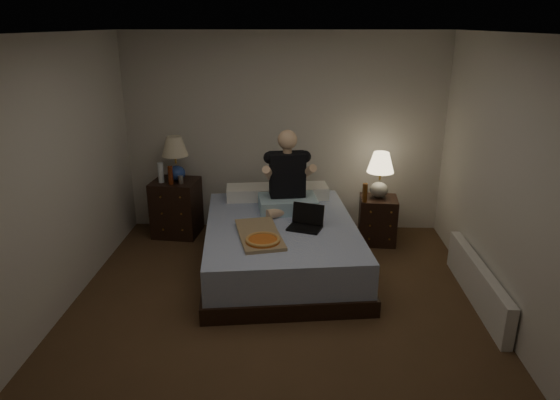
{
  "coord_description": "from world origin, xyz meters",
  "views": [
    {
      "loc": [
        0.18,
        -3.94,
        2.58
      ],
      "look_at": [
        0.0,
        0.9,
        0.85
      ],
      "focal_mm": 32.0,
      "sensor_mm": 36.0,
      "label": 1
    }
  ],
  "objects_px": {
    "beer_bottle_left": "(170,175)",
    "laptop": "(305,218)",
    "soda_can": "(181,179)",
    "bed": "(281,246)",
    "water_bottle": "(161,173)",
    "beer_bottle_right": "(365,193)",
    "lamp_left": "(176,159)",
    "person": "(288,172)",
    "nightstand_right": "(377,220)",
    "pizza_box": "(263,241)",
    "nightstand_left": "(177,208)",
    "lamp_right": "(380,175)",
    "radiator": "(477,283)"
  },
  "relations": [
    {
      "from": "beer_bottle_left",
      "to": "laptop",
      "type": "bearing_deg",
      "value": -29.34
    },
    {
      "from": "soda_can",
      "to": "bed",
      "type": "bearing_deg",
      "value": -32.57
    },
    {
      "from": "water_bottle",
      "to": "beer_bottle_right",
      "type": "distance_m",
      "value": 2.49
    },
    {
      "from": "bed",
      "to": "soda_can",
      "type": "bearing_deg",
      "value": 140.51
    },
    {
      "from": "lamp_left",
      "to": "person",
      "type": "relative_size",
      "value": 0.6
    },
    {
      "from": "nightstand_right",
      "to": "soda_can",
      "type": "distance_m",
      "value": 2.47
    },
    {
      "from": "pizza_box",
      "to": "lamp_left",
      "type": "bearing_deg",
      "value": 113.98
    },
    {
      "from": "nightstand_left",
      "to": "lamp_right",
      "type": "height_order",
      "value": "lamp_right"
    },
    {
      "from": "nightstand_left",
      "to": "beer_bottle_left",
      "type": "height_order",
      "value": "beer_bottle_left"
    },
    {
      "from": "lamp_left",
      "to": "pizza_box",
      "type": "relative_size",
      "value": 0.74
    },
    {
      "from": "beer_bottle_right",
      "to": "pizza_box",
      "type": "xyz_separation_m",
      "value": [
        -1.12,
        -1.14,
        -0.12
      ]
    },
    {
      "from": "soda_can",
      "to": "pizza_box",
      "type": "relative_size",
      "value": 0.13
    },
    {
      "from": "beer_bottle_left",
      "to": "beer_bottle_right",
      "type": "height_order",
      "value": "beer_bottle_left"
    },
    {
      "from": "nightstand_right",
      "to": "lamp_right",
      "type": "bearing_deg",
      "value": 97.49
    },
    {
      "from": "beer_bottle_right",
      "to": "beer_bottle_left",
      "type": "bearing_deg",
      "value": 175.71
    },
    {
      "from": "soda_can",
      "to": "laptop",
      "type": "height_order",
      "value": "soda_can"
    },
    {
      "from": "person",
      "to": "radiator",
      "type": "distance_m",
      "value": 2.28
    },
    {
      "from": "beer_bottle_right",
      "to": "radiator",
      "type": "height_order",
      "value": "beer_bottle_right"
    },
    {
      "from": "nightstand_right",
      "to": "pizza_box",
      "type": "xyz_separation_m",
      "value": [
        -1.32,
        -1.29,
        0.28
      ]
    },
    {
      "from": "water_bottle",
      "to": "beer_bottle_right",
      "type": "height_order",
      "value": "water_bottle"
    },
    {
      "from": "lamp_left",
      "to": "beer_bottle_right",
      "type": "xyz_separation_m",
      "value": [
        2.3,
        -0.33,
        -0.3
      ]
    },
    {
      "from": "pizza_box",
      "to": "radiator",
      "type": "relative_size",
      "value": 0.47
    },
    {
      "from": "soda_can",
      "to": "lamp_right",
      "type": "bearing_deg",
      "value": -0.84
    },
    {
      "from": "nightstand_right",
      "to": "beer_bottle_left",
      "type": "height_order",
      "value": "beer_bottle_left"
    },
    {
      "from": "water_bottle",
      "to": "soda_can",
      "type": "relative_size",
      "value": 2.5
    },
    {
      "from": "lamp_right",
      "to": "water_bottle",
      "type": "relative_size",
      "value": 2.24
    },
    {
      "from": "bed",
      "to": "radiator",
      "type": "height_order",
      "value": "bed"
    },
    {
      "from": "beer_bottle_right",
      "to": "nightstand_left",
      "type": "bearing_deg",
      "value": 172.35
    },
    {
      "from": "beer_bottle_left",
      "to": "bed",
      "type": "bearing_deg",
      "value": -29.16
    },
    {
      "from": "nightstand_right",
      "to": "person",
      "type": "height_order",
      "value": "person"
    },
    {
      "from": "beer_bottle_left",
      "to": "pizza_box",
      "type": "height_order",
      "value": "beer_bottle_left"
    },
    {
      "from": "soda_can",
      "to": "radiator",
      "type": "distance_m",
      "value": 3.54
    },
    {
      "from": "soda_can",
      "to": "radiator",
      "type": "height_order",
      "value": "soda_can"
    },
    {
      "from": "water_bottle",
      "to": "beer_bottle_left",
      "type": "bearing_deg",
      "value": -26.73
    },
    {
      "from": "nightstand_left",
      "to": "nightstand_right",
      "type": "distance_m",
      "value": 2.53
    },
    {
      "from": "laptop",
      "to": "radiator",
      "type": "xyz_separation_m",
      "value": [
        1.67,
        -0.5,
        -0.45
      ]
    },
    {
      "from": "nightstand_right",
      "to": "lamp_right",
      "type": "relative_size",
      "value": 1.03
    },
    {
      "from": "water_bottle",
      "to": "radiator",
      "type": "distance_m",
      "value": 3.79
    },
    {
      "from": "water_bottle",
      "to": "person",
      "type": "xyz_separation_m",
      "value": [
        1.57,
        -0.43,
        0.16
      ]
    },
    {
      "from": "bed",
      "to": "beer_bottle_right",
      "type": "bearing_deg",
      "value": 24.43
    },
    {
      "from": "beer_bottle_right",
      "to": "bed",
      "type": "bearing_deg",
      "value": -148.65
    },
    {
      "from": "laptop",
      "to": "pizza_box",
      "type": "distance_m",
      "value": 0.58
    },
    {
      "from": "nightstand_right",
      "to": "laptop",
      "type": "height_order",
      "value": "laptop"
    },
    {
      "from": "bed",
      "to": "lamp_right",
      "type": "xyz_separation_m",
      "value": [
        1.16,
        0.77,
        0.59
      ]
    },
    {
      "from": "nightstand_right",
      "to": "beer_bottle_right",
      "type": "height_order",
      "value": "beer_bottle_right"
    },
    {
      "from": "lamp_left",
      "to": "water_bottle",
      "type": "xyz_separation_m",
      "value": [
        -0.17,
        -0.09,
        -0.16
      ]
    },
    {
      "from": "beer_bottle_right",
      "to": "laptop",
      "type": "bearing_deg",
      "value": -134.01
    },
    {
      "from": "nightstand_left",
      "to": "lamp_left",
      "type": "distance_m",
      "value": 0.64
    },
    {
      "from": "lamp_left",
      "to": "beer_bottle_left",
      "type": "distance_m",
      "value": 0.23
    },
    {
      "from": "nightstand_right",
      "to": "beer_bottle_right",
      "type": "relative_size",
      "value": 2.51
    }
  ]
}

